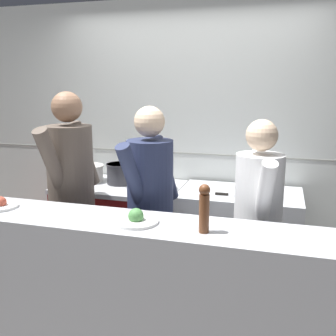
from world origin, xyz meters
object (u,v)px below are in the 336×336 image
object	(u,v)px
sauce_pot	(120,173)
mixing_bowl_steel	(244,185)
chefs_knife	(234,195)
plated_dish_appetiser	(136,219)
stock_pot	(88,173)
plated_dish_main	(1,205)
pepper_mill	(204,207)
chef_head_cook	(71,192)
oven_range	(121,229)
chef_sous	(150,207)
braising_pot	(157,180)
chef_line	(257,222)

from	to	relation	value
sauce_pot	mixing_bowl_steel	world-z (taller)	sauce_pot
chefs_knife	plated_dish_appetiser	bearing A→B (deg)	-112.59
chefs_knife	stock_pot	bearing A→B (deg)	172.76
chefs_knife	plated_dish_main	xyz separation A→B (m)	(-1.43, -1.08, 0.12)
stock_pot	plated_dish_appetiser	xyz separation A→B (m)	(0.99, -1.28, 0.06)
mixing_bowl_steel	pepper_mill	xyz separation A→B (m)	(-0.10, -1.35, 0.20)
chef_head_cook	pepper_mill	bearing A→B (deg)	-22.72
chefs_knife	plated_dish_main	bearing A→B (deg)	-142.99
oven_range	plated_dish_main	bearing A→B (deg)	-105.92
mixing_bowl_steel	plated_dish_main	xyz separation A→B (m)	(-1.49, -1.29, 0.08)
stock_pot	chef_sous	world-z (taller)	chef_sous
sauce_pot	pepper_mill	xyz separation A→B (m)	(1.07, -1.32, 0.17)
braising_pot	plated_dish_main	distance (m)	1.39
oven_range	plated_dish_main	xyz separation A→B (m)	(-0.35, -1.21, 0.58)
sauce_pot	mixing_bowl_steel	xyz separation A→B (m)	(1.16, 0.03, -0.04)
chef_line	chefs_knife	bearing A→B (deg)	98.61
oven_range	sauce_pot	xyz separation A→B (m)	(-0.02, 0.05, 0.54)
braising_pot	plated_dish_appetiser	world-z (taller)	plated_dish_appetiser
chefs_knife	chef_sous	distance (m)	0.79
braising_pot	plated_dish_appetiser	size ratio (longest dim) A/B	0.93
braising_pot	pepper_mill	size ratio (longest dim) A/B	0.91
chef_head_cook	plated_dish_main	bearing A→B (deg)	-107.26
mixing_bowl_steel	plated_dish_appetiser	xyz separation A→B (m)	(-0.52, -1.31, 0.08)
stock_pot	chef_head_cook	bearing A→B (deg)	-72.45
pepper_mill	stock_pot	bearing A→B (deg)	136.78
sauce_pot	pepper_mill	distance (m)	1.70
oven_range	plated_dish_appetiser	size ratio (longest dim) A/B	4.25
chefs_knife	chef_head_cook	size ratio (longest dim) A/B	0.22
chef_line	chef_sous	bearing A→B (deg)	166.51
plated_dish_appetiser	chef_line	size ratio (longest dim) A/B	0.17
mixing_bowl_steel	chef_sous	size ratio (longest dim) A/B	0.13
oven_range	stock_pot	world-z (taller)	stock_pot
pepper_mill	oven_range	bearing A→B (deg)	129.63
stock_pot	plated_dish_main	xyz separation A→B (m)	(0.01, -1.26, 0.06)
mixing_bowl_steel	chef_sous	world-z (taller)	chef_sous
plated_dish_main	chef_head_cook	xyz separation A→B (m)	(0.22, 0.55, -0.04)
stock_pot	chef_line	bearing A→B (deg)	-24.08
braising_pot	chef_head_cook	xyz separation A→B (m)	(-0.51, -0.64, 0.02)
chef_sous	sauce_pot	bearing A→B (deg)	142.35
sauce_pot	mixing_bowl_steel	distance (m)	1.17
stock_pot	chef_sous	size ratio (longest dim) A/B	0.18
oven_range	braising_pot	size ratio (longest dim) A/B	4.55
chef_sous	chef_head_cook	bearing A→B (deg)	-166.81
chef_head_cook	chef_line	world-z (taller)	chef_head_cook
chef_line	mixing_bowl_steel	bearing A→B (deg)	88.91
oven_range	pepper_mill	bearing A→B (deg)	-50.37
braising_pot	mixing_bowl_steel	bearing A→B (deg)	7.61
chef_head_cook	chef_sous	size ratio (longest dim) A/B	1.06
sauce_pot	plated_dish_main	world-z (taller)	plated_dish_main
mixing_bowl_steel	plated_dish_appetiser	bearing A→B (deg)	-111.50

